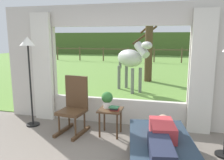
# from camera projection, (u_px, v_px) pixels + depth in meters

# --- Properties ---
(back_wall_with_window) EXTENTS (5.20, 0.12, 2.55)m
(back_wall_with_window) POSITION_uv_depth(u_px,v_px,m) (117.00, 67.00, 4.87)
(back_wall_with_window) COLOR beige
(back_wall_with_window) RESTS_ON ground_plane
(curtain_panel_left) EXTENTS (0.44, 0.10, 2.40)m
(curtain_panel_left) POSITION_uv_depth(u_px,v_px,m) (43.00, 68.00, 5.14)
(curtain_panel_left) COLOR silver
(curtain_panel_left) RESTS_ON ground_plane
(curtain_panel_right) EXTENTS (0.44, 0.10, 2.40)m
(curtain_panel_right) POSITION_uv_depth(u_px,v_px,m) (202.00, 73.00, 4.34)
(curtain_panel_right) COLOR silver
(curtain_panel_right) RESTS_ON ground_plane
(outdoor_pasture_lawn) EXTENTS (36.00, 21.68, 0.02)m
(outdoor_pasture_lawn) POSITION_uv_depth(u_px,v_px,m) (152.00, 65.00, 15.49)
(outdoor_pasture_lawn) COLOR olive
(outdoor_pasture_lawn) RESTS_ON ground_plane
(distant_hill_ridge) EXTENTS (36.00, 2.00, 2.40)m
(distant_hill_ridge) POSITION_uv_depth(u_px,v_px,m) (159.00, 44.00, 24.67)
(distant_hill_ridge) COLOR #48602C
(distant_hill_ridge) RESTS_ON ground_plane
(recliner_sofa) EXTENTS (1.17, 1.83, 0.42)m
(recliner_sofa) POSITION_uv_depth(u_px,v_px,m) (161.00, 154.00, 3.28)
(recliner_sofa) COLOR black
(recliner_sofa) RESTS_ON ground_plane
(reclining_person) EXTENTS (0.43, 1.43, 0.22)m
(reclining_person) POSITION_uv_depth(u_px,v_px,m) (162.00, 136.00, 3.18)
(reclining_person) COLOR #B23338
(reclining_person) RESTS_ON recliner_sofa
(rocking_chair) EXTENTS (0.54, 0.73, 1.12)m
(rocking_chair) POSITION_uv_depth(u_px,v_px,m) (74.00, 105.00, 4.53)
(rocking_chair) COLOR #4C331E
(rocking_chair) RESTS_ON ground_plane
(side_table) EXTENTS (0.44, 0.44, 0.52)m
(side_table) POSITION_uv_depth(u_px,v_px,m) (110.00, 114.00, 4.38)
(side_table) COLOR #4C331E
(side_table) RESTS_ON ground_plane
(potted_plant) EXTENTS (0.22, 0.22, 0.32)m
(potted_plant) POSITION_uv_depth(u_px,v_px,m) (107.00, 99.00, 4.41)
(potted_plant) COLOR silver
(potted_plant) RESTS_ON side_table
(book_stack) EXTENTS (0.19, 0.16, 0.07)m
(book_stack) POSITION_uv_depth(u_px,v_px,m) (114.00, 108.00, 4.28)
(book_stack) COLOR #B22D28
(book_stack) RESTS_ON side_table
(floor_lamp_left) EXTENTS (0.32, 0.32, 1.89)m
(floor_lamp_left) POSITION_uv_depth(u_px,v_px,m) (28.00, 54.00, 4.67)
(floor_lamp_left) COLOR black
(floor_lamp_left) RESTS_ON ground_plane
(horse) EXTENTS (1.51, 1.54, 1.73)m
(horse) POSITION_uv_depth(u_px,v_px,m) (131.00, 59.00, 7.79)
(horse) COLOR #B2B2AD
(horse) RESTS_ON outdoor_pasture_lawn
(pasture_tree) EXTENTS (1.48, 1.17, 3.21)m
(pasture_tree) POSITION_uv_depth(u_px,v_px,m) (149.00, 45.00, 9.58)
(pasture_tree) COLOR #4C3823
(pasture_tree) RESTS_ON outdoor_pasture_lawn
(pasture_fence_line) EXTENTS (16.10, 0.10, 1.10)m
(pasture_fence_line) POSITION_uv_depth(u_px,v_px,m) (154.00, 53.00, 17.19)
(pasture_fence_line) COLOR brown
(pasture_fence_line) RESTS_ON outdoor_pasture_lawn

